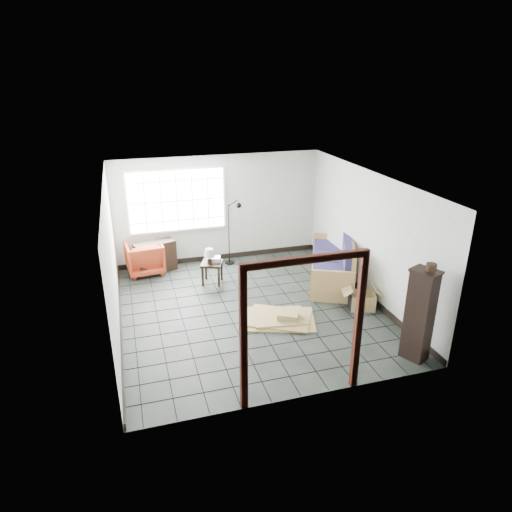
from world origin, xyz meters
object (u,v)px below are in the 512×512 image
object	(u,v)px
futon_sofa	(335,264)
tall_shelf	(420,315)
armchair	(145,256)
side_table	(212,266)

from	to	relation	value
futon_sofa	tall_shelf	world-z (taller)	tall_shelf
futon_sofa	armchair	xyz separation A→B (m)	(-4.08, 1.60, 0.04)
side_table	tall_shelf	size ratio (longest dim) A/B	0.37
tall_shelf	armchair	bearing A→B (deg)	105.75
futon_sofa	tall_shelf	distance (m)	3.17
tall_shelf	side_table	bearing A→B (deg)	100.40
armchair	tall_shelf	xyz separation A→B (m)	(4.01, -4.74, 0.39)
futon_sofa	tall_shelf	size ratio (longest dim) A/B	1.57
armchair	tall_shelf	world-z (taller)	tall_shelf
armchair	side_table	bearing A→B (deg)	138.78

